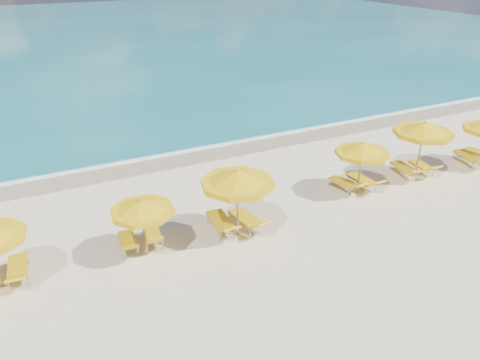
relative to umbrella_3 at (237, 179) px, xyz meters
name	(u,v)px	position (x,y,z in m)	size (l,w,h in m)	color
ground_plane	(258,225)	(0.95, 0.23, -2.21)	(120.00, 120.00, 0.00)	beige
ocean	(68,36)	(0.95, 48.23, -2.21)	(120.00, 80.00, 0.30)	#13656D
wet_sand_band	(187,155)	(0.95, 7.63, -2.21)	(120.00, 2.60, 0.01)	tan
foam_line	(182,149)	(0.95, 8.43, -2.21)	(120.00, 1.20, 0.03)	white
whitecap_near	(40,117)	(-5.05, 17.23, -2.21)	(14.00, 0.36, 0.05)	white
whitecap_far	(207,70)	(8.95, 24.23, -2.21)	(18.00, 0.30, 0.05)	white
umbrella_2	(142,207)	(-3.24, 0.25, -0.41)	(2.62, 2.62, 2.11)	tan
umbrella_3	(237,179)	(0.00, 0.00, 0.00)	(2.94, 2.94, 2.59)	tan
umbrella_4	(362,150)	(5.95, 0.72, -0.29)	(2.40, 2.40, 2.25)	tan
umbrella_5	(424,129)	(9.31, 0.83, 0.00)	(2.65, 2.65, 2.59)	tan
lounger_1_right	(19,271)	(-7.12, 0.81, -1.99)	(0.73, 1.85, 0.70)	#A5A8AD
lounger_2_left	(128,244)	(-3.72, 0.81, -2.01)	(0.68, 1.64, 0.73)	#A5A8AD
lounger_2_right	(153,238)	(-2.86, 0.82, -2.00)	(0.80, 1.71, 0.80)	#A5A8AD
lounger_3_left	(221,225)	(-0.42, 0.48, -1.97)	(0.79, 2.03, 0.82)	#A5A8AD
lounger_3_right	(247,223)	(0.49, 0.23, -1.97)	(0.93, 2.03, 0.83)	#A5A8AD
lounger_4_left	(343,186)	(5.53, 1.15, -2.01)	(0.87, 1.75, 0.67)	#A5A8AD
lounger_4_right	(362,183)	(6.37, 0.97, -1.98)	(0.67, 1.85, 0.78)	#A5A8AD
lounger_5_left	(403,171)	(8.83, 1.11, -1.99)	(0.94, 1.91, 0.72)	#A5A8AD
lounger_5_right	(421,168)	(9.79, 0.99, -2.00)	(0.72, 1.72, 0.73)	#A5A8AD
lounger_6_left	(469,160)	(12.46, 0.63, -1.96)	(1.01, 2.03, 0.94)	#A5A8AD
lounger_6_right	(479,155)	(13.44, 0.85, -2.00)	(0.85, 1.78, 0.73)	#A5A8AD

